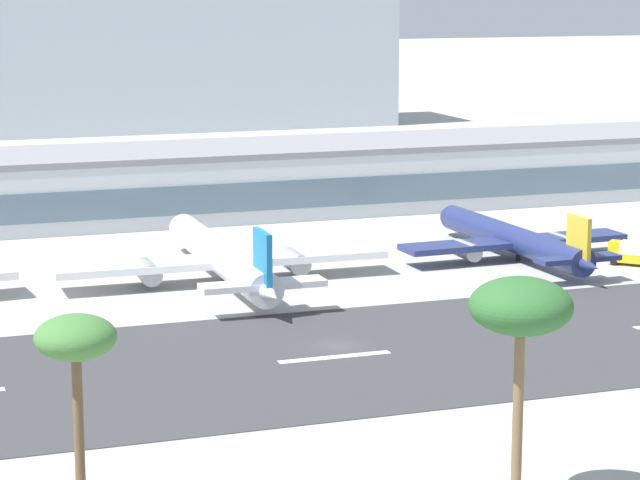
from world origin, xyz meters
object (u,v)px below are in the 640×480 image
Objects in this scene: palm_tree_1 at (76,344)px; terminal_building at (262,178)px; distant_hotel_block at (132,54)px; airliner_blue_tail_gate_1 at (224,260)px; service_box_truck_0 at (632,252)px; airliner_gold_tail_gate_2 at (518,241)px; palm_tree_2 at (521,310)px.

terminal_building is at bearing 67.73° from palm_tree_1.
distant_hotel_block is at bearing 87.63° from terminal_building.
airliner_blue_tail_gate_1 is 79.53m from palm_tree_1.
service_box_truck_0 is 108.34m from palm_tree_1.
palm_tree_2 is at bearing 150.31° from airliner_gold_tail_gate_2.
terminal_building is 67.70m from service_box_truck_0.
airliner_blue_tail_gate_1 is at bearing 89.03° from airliner_gold_tail_gate_2.
terminal_building is 54.75m from airliner_gold_tail_gate_2.
terminal_building is 12.24× the size of palm_tree_2.
airliner_gold_tail_gate_2 is at bearing 62.44° from palm_tree_2.
palm_tree_1 is at bearing -112.27° from terminal_building.
airliner_blue_tail_gate_1 is 41.86m from airliner_gold_tail_gate_2.
palm_tree_1 is at bearing 133.50° from airliner_gold_tail_gate_2.
palm_tree_1 is (-56.26, -256.40, -5.74)m from distant_hotel_block.
palm_tree_2 is at bearing -11.14° from palm_tree_1.
palm_tree_1 is (-72.05, -73.67, 10.90)m from airliner_gold_tail_gate_2.
airliner_blue_tail_gate_1 is (-26.06, -183.58, -16.25)m from distant_hotel_block.
service_box_truck_0 is (34.41, -58.18, -3.79)m from terminal_building.
distant_hotel_block is at bearing -35.96° from service_box_truck_0.
distant_hotel_block is at bearing 84.39° from palm_tree_2.
airliner_gold_tail_gate_2 is at bearing -67.13° from terminal_building.
distant_hotel_block is 3.25× the size of airliner_gold_tail_gate_2.
palm_tree_2 is (-54.73, -71.86, 13.18)m from service_box_truck_0.
service_box_truck_0 is at bearing -96.59° from airliner_blue_tail_gate_1.
distant_hotel_block is 263.70m from palm_tree_2.
airliner_blue_tail_gate_1 is at bearing -111.90° from terminal_building.
terminal_building is 4.45× the size of airliner_blue_tail_gate_1.
airliner_gold_tail_gate_2 is 15.33m from service_box_truck_0.
airliner_blue_tail_gate_1 is 3.03× the size of palm_tree_1.
distant_hotel_block reaches higher than palm_tree_1.
airliner_blue_tail_gate_1 is (-20.60, -51.23, -2.42)m from terminal_building.
palm_tree_2 is at bearing 98.11° from service_box_truck_0.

